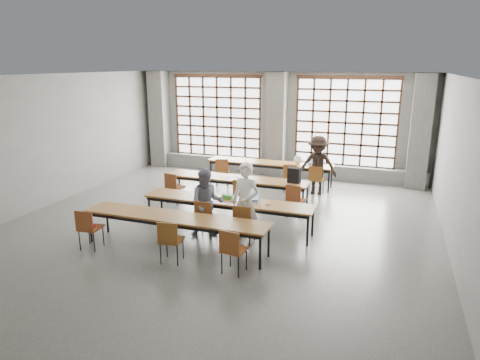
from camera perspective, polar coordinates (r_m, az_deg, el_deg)
name	(u,v)px	position (r m, az deg, el deg)	size (l,w,h in m)	color
floor	(218,227)	(10.22, -2.98, -6.33)	(11.00, 11.00, 0.00)	#4F4F4D
ceiling	(216,76)	(9.51, -3.28, 13.69)	(11.00, 11.00, 0.00)	silver
wall_back	(279,124)	(14.86, 5.18, 7.45)	(10.00, 10.00, 0.00)	slate
wall_front	(23,253)	(5.32, -26.99, -8.69)	(10.00, 10.00, 0.00)	slate
wall_left	(43,142)	(12.51, -24.83, 4.62)	(11.00, 11.00, 0.00)	slate
wall_right	(461,174)	(9.07, 27.42, 0.73)	(11.00, 11.00, 0.00)	slate
column_left	(159,119)	(16.33, -10.69, 7.96)	(0.60, 0.55, 3.50)	#555552
column_mid	(277,125)	(14.59, 4.90, 7.32)	(0.60, 0.55, 3.50)	#555552
column_right	(420,132)	(14.14, 22.90, 5.91)	(0.60, 0.55, 3.50)	#555552
window_left	(217,117)	(15.48, -3.04, 8.37)	(3.32, 0.12, 3.00)	white
window_right	(346,123)	(14.37, 13.90, 7.41)	(3.32, 0.12, 3.00)	white
sill_ledge	(276,168)	(14.95, 4.85, 1.65)	(9.80, 0.35, 0.50)	#555552
desk_row_a	(270,164)	(13.62, 3.98, 2.12)	(4.00, 0.70, 0.73)	brown
desk_row_b	(236,180)	(11.74, -0.49, 0.00)	(4.00, 0.70, 0.73)	brown
desk_row_c	(228,203)	(9.85, -1.62, -3.03)	(4.00, 0.70, 0.73)	brown
desk_row_d	(175,219)	(8.93, -8.62, -5.18)	(4.00, 0.70, 0.73)	brown
chair_back_left	(222,169)	(13.51, -2.39, 1.47)	(0.52, 0.52, 0.88)	brown
chair_back_mid	(290,175)	(12.87, 6.69, 0.67)	(0.48, 0.49, 0.88)	brown
chair_back_right	(316,177)	(12.72, 10.11, 0.37)	(0.45, 0.45, 0.88)	brown
chair_mid_left	(173,185)	(11.88, -8.87, -0.65)	(0.48, 0.48, 0.88)	brown
chair_mid_centre	(242,192)	(11.08, 0.28, -1.62)	(0.47, 0.47, 0.88)	brown
chair_mid_right	(295,198)	(10.72, 7.33, -2.34)	(0.49, 0.49, 0.88)	brown
chair_front_left	(205,215)	(9.46, -4.69, -4.70)	(0.43, 0.44, 0.88)	brown
chair_front_right	(243,220)	(9.14, 0.47, -5.37)	(0.42, 0.43, 0.88)	brown
chair_near_left	(88,225)	(9.40, -19.61, -5.71)	(0.46, 0.46, 0.88)	brown
chair_near_mid	(170,238)	(8.37, -9.33, -7.59)	(0.48, 0.48, 0.88)	brown
chair_near_right	(232,247)	(7.87, -1.05, -8.92)	(0.46, 0.47, 0.88)	brown
student_male	(245,203)	(9.14, 0.74, -3.08)	(0.64, 0.42, 1.76)	white
student_female	(207,203)	(9.49, -4.42, -3.07)	(0.76, 0.59, 1.56)	#171D46
student_back	(318,165)	(12.77, 10.31, 1.95)	(1.12, 0.65, 1.74)	black
laptop_front	(252,198)	(9.74, 1.56, -2.47)	(0.41, 0.37, 0.26)	#B1B1B6
laptop_back	(313,163)	(13.41, 9.71, 2.27)	(0.39, 0.34, 0.26)	#ADADB1
mouse	(267,204)	(9.52, 3.67, -3.19)	(0.10, 0.06, 0.04)	silver
green_box	(227,197)	(9.91, -1.73, -2.26)	(0.25, 0.09, 0.09)	#318A2D
phone	(234,202)	(9.68, -0.85, -2.91)	(0.13, 0.06, 0.01)	black
paper_sheet_b	(225,177)	(11.79, -1.95, 0.38)	(0.30, 0.21, 0.00)	white
paper_sheet_c	(240,178)	(11.69, -0.03, 0.27)	(0.30, 0.21, 0.00)	white
backpack	(294,175)	(11.29, 7.24, 0.64)	(0.32, 0.20, 0.40)	black
plastic_bag	(298,160)	(13.42, 7.76, 2.72)	(0.26, 0.21, 0.29)	white
red_pouch	(90,226)	(9.47, -19.33, -5.76)	(0.20, 0.08, 0.06)	#B5162D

